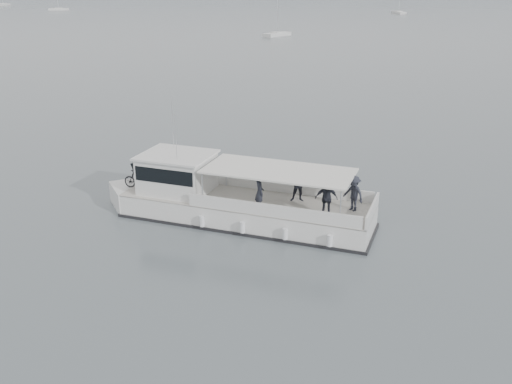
{
  "coord_description": "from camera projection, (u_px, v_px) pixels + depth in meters",
  "views": [
    {
      "loc": [
        -2.94,
        -23.97,
        11.76
      ],
      "look_at": [
        -3.14,
        2.74,
        1.6
      ],
      "focal_mm": 40.0,
      "sensor_mm": 36.0,
      "label": 1
    }
  ],
  "objects": [
    {
      "name": "ground",
      "position": [
        323.0,
        245.0,
        26.57
      ],
      "size": [
        1400.0,
        1400.0,
        0.0
      ],
      "primitive_type": "plane",
      "color": "#505A5F",
      "rests_on": "ground"
    },
    {
      "name": "moored_fleet",
      "position": [
        132.0,
        8.0,
        214.82
      ],
      "size": [
        399.57,
        335.67,
        10.94
      ],
      "color": "white",
      "rests_on": "ground"
    },
    {
      "name": "tour_boat",
      "position": [
        223.0,
        200.0,
        29.21
      ],
      "size": [
        14.33,
        7.67,
        6.11
      ],
      "rotation": [
        0.0,
        0.0,
        -0.34
      ],
      "color": "white",
      "rests_on": "ground"
    }
  ]
}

